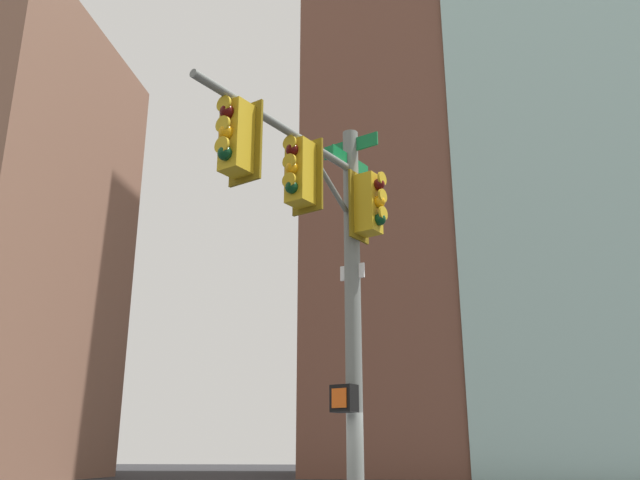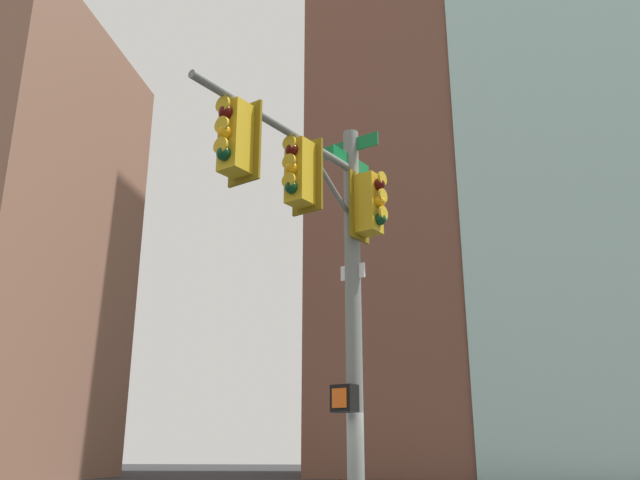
# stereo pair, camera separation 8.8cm
# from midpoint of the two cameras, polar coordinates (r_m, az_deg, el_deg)

# --- Properties ---
(signal_pole_assembly) EXTENTS (3.78, 2.34, 7.17)m
(signal_pole_assembly) POSITION_cam_midpoint_polar(r_m,az_deg,el_deg) (10.05, 0.97, -1.14)
(signal_pole_assembly) COLOR slate
(signal_pole_assembly) RESTS_ON ground_plane
(building_brick_midblock) EXTENTS (18.30, 15.74, 43.25)m
(building_brick_midblock) POSITION_cam_midpoint_polar(r_m,az_deg,el_deg) (63.83, 6.97, 0.31)
(building_brick_midblock) COLOR brown
(building_brick_midblock) RESTS_ON ground_plane
(building_glass_tower) EXTENTS (23.20, 22.21, 81.32)m
(building_glass_tower) POSITION_cam_midpoint_polar(r_m,az_deg,el_deg) (75.35, 19.18, 14.23)
(building_glass_tower) COLOR #9EC6C1
(building_glass_tower) RESTS_ON ground_plane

